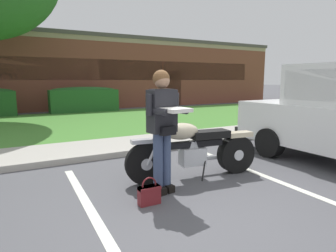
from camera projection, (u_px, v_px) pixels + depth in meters
The scene contains 11 objects.
ground_plane at pixel (212, 208), 3.60m from camera, with size 140.00×140.00×0.00m, color #4C4C51.
curb_strip at pixel (127, 153), 6.11m from camera, with size 60.00×0.20×0.12m, color #ADA89E.
concrete_walk at pixel (114, 146), 6.85m from camera, with size 60.00×1.50×0.08m, color #ADA89E.
grass_lawn at pixel (76, 123), 10.49m from camera, with size 60.00×6.91×0.06m, color #478433.
stall_stripe_0 at pixel (100, 227), 3.13m from camera, with size 0.12×4.40×0.01m, color silver.
stall_stripe_1 at pixel (282, 183), 4.49m from camera, with size 0.12×4.40×0.01m, color silver.
motorcycle at pixel (198, 148), 4.68m from camera, with size 2.24×0.82×1.26m.
rider_person at pixel (163, 122), 3.97m from camera, with size 0.53×0.62×1.70m.
handbag at pixel (149, 193), 3.70m from camera, with size 0.28×0.13×0.36m.
hedge_center_left at pixel (84, 99), 13.95m from camera, with size 3.15×0.90×1.24m.
brick_building at pixel (74, 73), 18.66m from camera, with size 25.66×8.15×4.02m.
Camera 1 is at (-2.11, -2.71, 1.57)m, focal length 31.14 mm.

